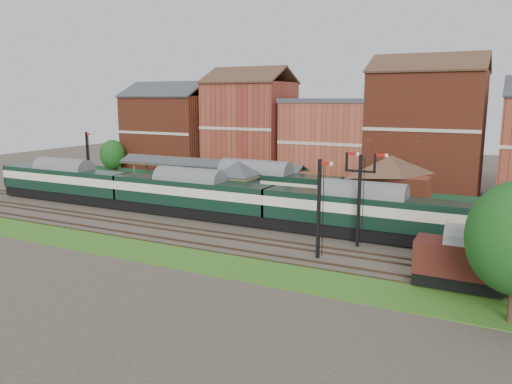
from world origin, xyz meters
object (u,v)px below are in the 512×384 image
at_px(dmu_train, 190,194).
at_px(signal_box, 238,186).
at_px(semaphore_bracket, 360,194).
at_px(goods_van_a, 459,261).
at_px(platform_railcar, 255,186).

bearing_deg(dmu_train, signal_box, 38.05).
bearing_deg(semaphore_bracket, dmu_train, 172.58).
xyz_separation_m(dmu_train, goods_van_a, (27.85, -9.00, -0.56)).
bearing_deg(semaphore_bracket, platform_railcar, 148.35).
xyz_separation_m(signal_box, dmu_train, (-4.15, -3.25, -0.66)).
distance_m(semaphore_bracket, goods_van_a, 11.15).
relative_size(signal_box, platform_railcar, 0.30).
bearing_deg(platform_railcar, signal_box, -97.71).
bearing_deg(dmu_train, goods_van_a, -17.91).
distance_m(signal_box, dmu_train, 5.31).
bearing_deg(dmu_train, platform_railcar, 54.76).
distance_m(dmu_train, goods_van_a, 29.28).
xyz_separation_m(signal_box, platform_railcar, (0.44, 3.25, -0.49)).
relative_size(signal_box, goods_van_a, 1.06).
distance_m(platform_railcar, goods_van_a, 27.96).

